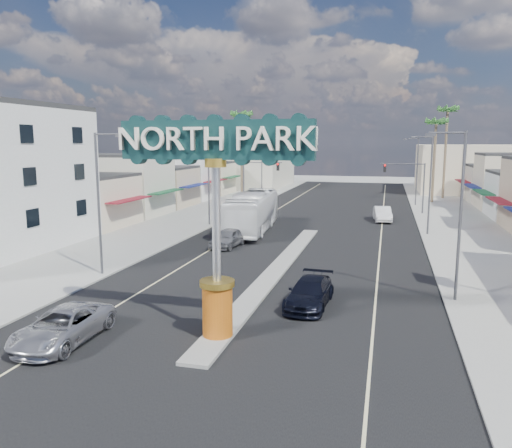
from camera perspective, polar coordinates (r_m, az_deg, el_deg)
The scene contains 25 objects.
ground at distance 48.69m, azimuth 6.46°, elevation -0.69°, with size 160.00×160.00×0.00m, color gray.
road at distance 48.69m, azimuth 6.46°, elevation -0.68°, with size 20.00×120.00×0.01m, color black.
median_island at distance 33.26m, azimuth 2.42°, elevation -5.20°, with size 1.30×30.00×0.16m, color gray.
sidewalk_left at distance 52.51m, azimuth -8.83°, elevation 0.06°, with size 8.00×120.00×0.12m, color gray.
sidewalk_right at distance 48.72m, azimuth 22.98°, elevation -1.30°, with size 8.00×120.00×0.12m, color gray.
storefront_row_left at distance 68.09m, azimuth -12.26°, elevation 4.55°, with size 12.00×42.00×6.00m, color beige.
backdrop_far_left at distance 96.96m, azimuth -2.58°, elevation 6.70°, with size 20.00×20.00×8.00m, color #B7B29E.
backdrop_far_right at distance 93.80m, azimuth 24.18°, elevation 5.81°, with size 20.00×20.00×8.00m, color beige.
gateway_sign at distance 20.76m, azimuth -4.60°, elevation 2.41°, with size 8.20×1.50×9.15m.
traffic_signal_left at distance 63.65m, azimuth 0.15°, elevation 5.59°, with size 5.09×0.45×6.00m.
traffic_signal_right at distance 61.64m, azimuth 16.97°, elevation 5.07°, with size 5.09×0.45×6.00m.
streetlight_l_near at distance 32.62m, azimuth -17.34°, elevation 3.01°, with size 2.03×0.22×9.00m.
streetlight_l_mid at distance 50.62m, azimuth -5.25°, elevation 5.49°, with size 2.03×0.22×9.00m.
streetlight_l_far at distance 71.66m, azimuth 0.80°, elevation 6.64°, with size 2.03×0.22×9.00m.
streetlight_r_near at distance 27.90m, azimuth 22.05°, elevation 1.74°, with size 2.03×0.22×9.00m.
streetlight_r_mid at distance 47.72m, azimuth 19.11°, elevation 4.79°, with size 2.03×0.22×9.00m.
streetlight_r_far at distance 69.64m, azimuth 17.81°, elevation 6.12°, with size 2.03×0.22×9.00m.
palm_left_far at distance 70.39m, azimuth -1.66°, elevation 11.83°, with size 2.60×2.60×13.10m.
palm_right_mid at distance 73.75m, azimuth 19.89°, elevation 10.48°, with size 2.60×2.60×12.10m.
palm_right_far at distance 79.98m, azimuth 21.04°, elevation 11.56°, with size 2.60×2.60×14.10m.
suv_left at distance 23.05m, azimuth -21.21°, elevation -10.83°, with size 2.40×5.21×1.45m, color #B7B7BC.
suv_right at distance 26.21m, azimuth 6.15°, elevation -7.83°, with size 1.99×4.90×1.42m, color black.
car_parked_left at distance 40.51m, azimuth -3.25°, elevation -1.59°, with size 1.78×4.43×1.51m, color slate.
car_parked_right at distance 55.37m, azimuth 14.25°, elevation 1.12°, with size 1.67×4.79×1.58m, color silver.
city_bus at distance 47.67m, azimuth -0.42°, elevation 1.42°, with size 3.13×13.37×3.73m, color white.
Camera 1 is at (6.85, -17.46, 8.42)m, focal length 35.00 mm.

